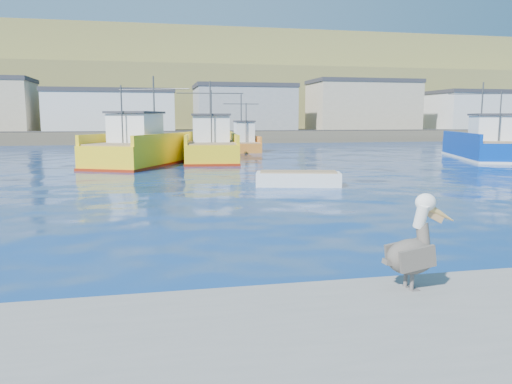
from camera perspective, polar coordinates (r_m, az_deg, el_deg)
ground at (r=12.45m, az=9.09°, el=-7.47°), size 260.00×260.00×0.00m
dock_bollards at (r=9.60m, az=19.92°, el=-8.63°), size 36.20×0.20×0.30m
far_shore at (r=120.59m, az=-9.89°, el=10.90°), size 200.00×81.00×24.00m
trawler_yellow_a at (r=38.60m, az=-12.43°, el=4.82°), size 9.43×13.37×6.71m
trawler_yellow_b at (r=41.29m, az=-5.16°, el=5.12°), size 5.56×12.12×6.57m
trawler_blue at (r=47.02m, az=24.68°, el=4.80°), size 7.95×12.72×6.61m
boat_orange at (r=52.39m, az=-1.51°, el=5.74°), size 3.77×7.18×5.93m
skiff_mid at (r=25.38m, az=4.85°, el=1.36°), size 4.48×2.52×0.92m
pelican at (r=8.90m, az=17.62°, el=-6.18°), size 1.33×0.58×1.64m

